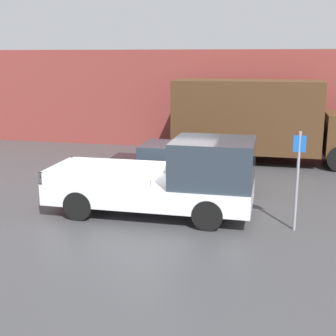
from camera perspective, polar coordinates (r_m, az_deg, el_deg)
name	(u,v)px	position (r m, az deg, el deg)	size (l,w,h in m)	color
ground_plane	(169,206)	(13.64, 0.13, -4.68)	(60.00, 60.00, 0.00)	#3D3D3F
building_wall	(211,100)	(21.86, 5.27, 8.24)	(28.00, 0.15, 4.54)	brown
pickup_truck	(173,180)	(12.65, 0.64, -1.45)	(5.57, 2.12, 2.14)	silver
car	(178,165)	(15.47, 1.22, 0.36)	(4.67, 1.91, 1.44)	black
delivery_truck	(260,119)	(19.36, 11.16, 5.89)	(7.67, 2.34, 3.32)	#472D19
parking_sign	(298,176)	(11.86, 15.51, -0.91)	(0.30, 0.07, 2.50)	gray
newspaper_box	(242,141)	(21.63, 9.03, 3.33)	(0.45, 0.40, 0.99)	gold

